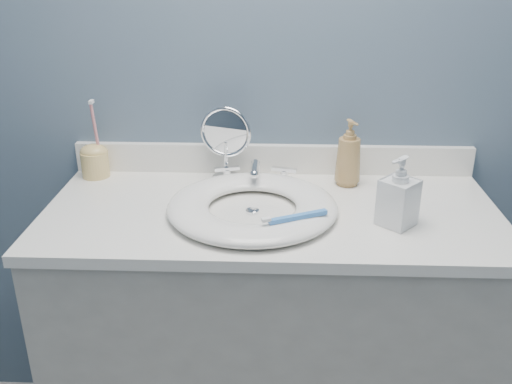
{
  "coord_description": "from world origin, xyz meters",
  "views": [
    {
      "loc": [
        0.01,
        -0.42,
        1.53
      ],
      "look_at": [
        -0.04,
        0.94,
        0.94
      ],
      "focal_mm": 40.0,
      "sensor_mm": 36.0,
      "label": 1
    }
  ],
  "objects_px": {
    "soap_bottle_amber": "(349,153)",
    "toothbrush_holder": "(95,159)",
    "soap_bottle_clear": "(399,191)",
    "makeup_mirror": "(226,140)"
  },
  "relations": [
    {
      "from": "soap_bottle_amber",
      "to": "toothbrush_holder",
      "type": "height_order",
      "value": "toothbrush_holder"
    },
    {
      "from": "toothbrush_holder",
      "to": "soap_bottle_clear",
      "type": "bearing_deg",
      "value": -18.92
    },
    {
      "from": "makeup_mirror",
      "to": "soap_bottle_clear",
      "type": "xyz_separation_m",
      "value": [
        0.46,
        -0.28,
        -0.03
      ]
    },
    {
      "from": "soap_bottle_clear",
      "to": "toothbrush_holder",
      "type": "height_order",
      "value": "toothbrush_holder"
    },
    {
      "from": "soap_bottle_amber",
      "to": "toothbrush_holder",
      "type": "relative_size",
      "value": 0.82
    },
    {
      "from": "soap_bottle_amber",
      "to": "soap_bottle_clear",
      "type": "distance_m",
      "value": 0.28
    },
    {
      "from": "soap_bottle_amber",
      "to": "makeup_mirror",
      "type": "bearing_deg",
      "value": 155.38
    },
    {
      "from": "soap_bottle_amber",
      "to": "soap_bottle_clear",
      "type": "bearing_deg",
      "value": -90.75
    },
    {
      "from": "makeup_mirror",
      "to": "toothbrush_holder",
      "type": "relative_size",
      "value": 0.95
    },
    {
      "from": "makeup_mirror",
      "to": "soap_bottle_clear",
      "type": "height_order",
      "value": "makeup_mirror"
    }
  ]
}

